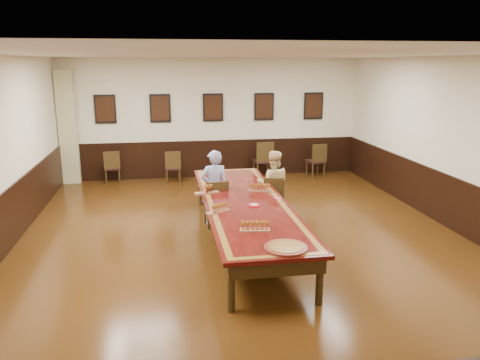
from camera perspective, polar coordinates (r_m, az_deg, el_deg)
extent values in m
cube|color=black|center=(8.33, 0.57, -7.59)|extent=(8.00, 10.00, 0.02)
cube|color=white|center=(7.74, 0.63, 15.14)|extent=(8.00, 10.00, 0.02)
cube|color=beige|center=(12.79, -3.32, 7.52)|extent=(8.00, 0.02, 3.20)
cube|color=beige|center=(3.29, 16.30, -13.23)|extent=(8.00, 0.02, 3.20)
cube|color=beige|center=(9.43, 25.42, 3.78)|extent=(0.02, 10.00, 3.20)
imported|color=#4955B6|center=(9.00, -3.15, -0.94)|extent=(0.57, 0.40, 1.47)
imported|color=beige|center=(9.48, 4.03, -0.49)|extent=(0.76, 0.64, 1.37)
cube|color=#F9538F|center=(8.26, 4.61, -2.21)|extent=(0.14, 0.17, 0.01)
cube|color=tan|center=(12.77, -20.28, 5.99)|extent=(0.45, 0.18, 2.90)
cube|color=black|center=(12.93, -3.24, 2.66)|extent=(7.98, 0.04, 1.00)
cube|color=black|center=(8.47, -27.13, -5.18)|extent=(0.04, 9.98, 1.00)
cube|color=black|center=(9.65, 24.58, -2.65)|extent=(0.04, 9.98, 1.00)
cube|color=#330808|center=(8.09, 0.58, -2.78)|extent=(1.40, 5.00, 0.06)
cube|color=olive|center=(8.08, 0.58, -2.56)|extent=(1.28, 4.88, 0.00)
cube|color=#330808|center=(8.08, 0.58, -2.55)|extent=(1.10, 4.70, 0.00)
cube|color=black|center=(8.13, 0.58, -3.79)|extent=(1.25, 4.85, 0.18)
cylinder|color=black|center=(6.01, -1.10, -12.88)|extent=(0.10, 0.10, 0.69)
cylinder|color=black|center=(6.27, 9.69, -11.92)|extent=(0.10, 0.10, 0.69)
cylinder|color=black|center=(10.34, -4.82, -1.21)|extent=(0.10, 0.10, 0.69)
cylinder|color=black|center=(10.49, 1.51, -0.94)|extent=(0.10, 0.10, 0.69)
cube|color=black|center=(12.70, -16.11, 8.31)|extent=(0.54, 0.03, 0.74)
cube|color=black|center=(12.68, -16.12, 8.30)|extent=(0.46, 0.01, 0.64)
cube|color=black|center=(12.61, -9.72, 8.62)|extent=(0.54, 0.03, 0.74)
cube|color=black|center=(12.60, -9.72, 8.61)|extent=(0.46, 0.01, 0.64)
cube|color=black|center=(12.69, -3.31, 8.83)|extent=(0.54, 0.03, 0.74)
cube|color=black|center=(12.67, -3.30, 8.82)|extent=(0.46, 0.01, 0.64)
cube|color=black|center=(12.91, 2.96, 8.93)|extent=(0.54, 0.03, 0.74)
cube|color=black|center=(12.89, 2.97, 8.92)|extent=(0.46, 0.01, 0.64)
cube|color=black|center=(13.28, 8.94, 8.92)|extent=(0.54, 0.03, 0.74)
cube|color=black|center=(13.26, 8.97, 8.91)|extent=(0.46, 0.01, 0.64)
cube|color=brown|center=(8.55, -4.06, -1.56)|extent=(0.47, 0.23, 0.03)
cube|color=brown|center=(8.66, 2.40, -1.34)|extent=(0.44, 0.21, 0.03)
cube|color=brown|center=(7.48, -2.73, -3.88)|extent=(0.41, 0.31, 0.03)
cube|color=brown|center=(6.67, 1.84, -6.14)|extent=(0.44, 0.19, 0.03)
cylinder|color=red|center=(7.81, 1.75, -3.10)|extent=(0.22, 0.22, 0.02)
cylinder|color=silver|center=(7.81, 1.75, -2.99)|extent=(0.12, 0.12, 0.01)
cylinder|color=#4F190F|center=(6.08, 5.60, -8.25)|extent=(0.64, 0.64, 0.04)
cylinder|color=olive|center=(6.07, 5.61, -8.05)|extent=(0.51, 0.51, 0.01)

